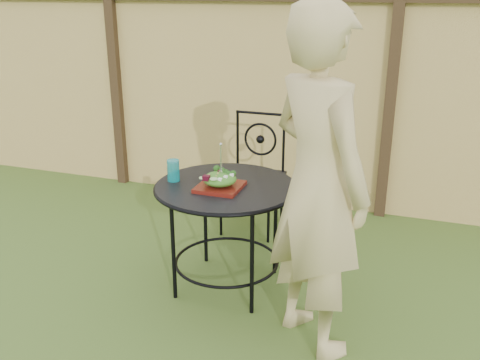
{
  "coord_description": "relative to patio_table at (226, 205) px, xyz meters",
  "views": [
    {
      "loc": [
        1.56,
        -2.39,
        1.91
      ],
      "look_at": [
        0.51,
        0.64,
        0.75
      ],
      "focal_mm": 40.0,
      "sensor_mm": 36.0,
      "label": 1
    }
  ],
  "objects": [
    {
      "name": "fork",
      "position": [
        -0.0,
        -0.07,
        0.33
      ],
      "size": [
        0.01,
        0.01,
        0.18
      ],
      "primitive_type": "cylinder",
      "color": "silver",
      "rests_on": "salad"
    },
    {
      "name": "drinking_glass",
      "position": [
        -0.35,
        -0.03,
        0.21
      ],
      "size": [
        0.08,
        0.08,
        0.14
      ],
      "primitive_type": "cylinder",
      "color": "#0A7A7E",
      "rests_on": "patio_table"
    },
    {
      "name": "fence",
      "position": [
        -0.43,
        1.61,
        0.36
      ],
      "size": [
        8.0,
        0.12,
        1.9
      ],
      "color": "#E7CC72",
      "rests_on": "ground"
    },
    {
      "name": "salad_plate",
      "position": [
        -0.01,
        -0.07,
        0.15
      ],
      "size": [
        0.27,
        0.27,
        0.02
      ],
      "primitive_type": "cube",
      "color": "#441609",
      "rests_on": "patio_table"
    },
    {
      "name": "salad",
      "position": [
        -0.01,
        -0.07,
        0.2
      ],
      "size": [
        0.21,
        0.21,
        0.08
      ],
      "primitive_type": "ellipsoid",
      "color": "#235614",
      "rests_on": "salad_plate"
    },
    {
      "name": "diner",
      "position": [
        0.66,
        -0.38,
        0.35
      ],
      "size": [
        0.81,
        0.78,
        1.88
      ],
      "primitive_type": "imported",
      "rotation": [
        0.0,
        0.0,
        2.45
      ],
      "color": "tan",
      "rests_on": "ground"
    },
    {
      "name": "ground",
      "position": [
        -0.43,
        -0.59,
        -0.59
      ],
      "size": [
        60.0,
        60.0,
        0.0
      ],
      "primitive_type": "plane",
      "color": "#314D18",
      "rests_on": "ground"
    },
    {
      "name": "patio_table",
      "position": [
        0.0,
        0.0,
        0.0
      ],
      "size": [
        0.92,
        0.92,
        0.72
      ],
      "color": "black",
      "rests_on": "ground"
    },
    {
      "name": "patio_chair",
      "position": [
        -0.12,
        0.96,
        -0.08
      ],
      "size": [
        0.46,
        0.46,
        0.95
      ],
      "color": "black",
      "rests_on": "ground"
    }
  ]
}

